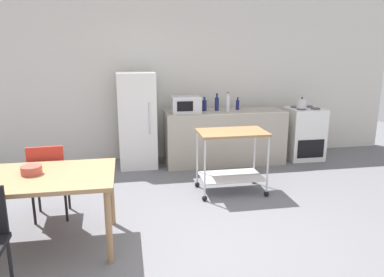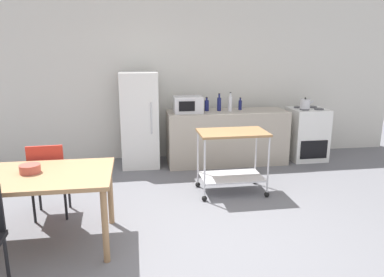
% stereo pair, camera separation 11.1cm
% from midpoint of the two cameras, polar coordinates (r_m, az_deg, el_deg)
% --- Properties ---
extents(ground_plane, '(12.00, 12.00, 0.00)m').
position_cam_midpoint_polar(ground_plane, '(3.82, 1.17, -16.14)').
color(ground_plane, slate).
extents(back_wall, '(8.40, 0.12, 2.90)m').
position_cam_midpoint_polar(back_wall, '(6.50, -4.47, 9.74)').
color(back_wall, silver).
rests_on(back_wall, ground_plane).
extents(kitchen_counter, '(2.00, 0.64, 0.90)m').
position_cam_midpoint_polar(kitchen_counter, '(6.22, 4.55, 0.23)').
color(kitchen_counter, '#A89E8E').
rests_on(kitchen_counter, ground_plane).
extents(dining_table, '(1.50, 0.90, 0.75)m').
position_cam_midpoint_polar(dining_table, '(3.81, -24.19, -6.45)').
color(dining_table, '#A37A51').
rests_on(dining_table, ground_plane).
extents(chair_red, '(0.42, 0.42, 0.89)m').
position_cam_midpoint_polar(chair_red, '(4.45, -22.09, -5.46)').
color(chair_red, '#B72D23').
rests_on(chair_red, ground_plane).
extents(stove_oven, '(0.60, 0.61, 0.92)m').
position_cam_midpoint_polar(stove_oven, '(6.75, 16.49, 0.79)').
color(stove_oven, white).
rests_on(stove_oven, ground_plane).
extents(refrigerator, '(0.60, 0.63, 1.55)m').
position_cam_midpoint_polar(refrigerator, '(6.05, -9.04, 2.86)').
color(refrigerator, white).
rests_on(refrigerator, ground_plane).
extents(kitchen_cart, '(0.91, 0.57, 0.85)m').
position_cam_midpoint_polar(kitchen_cart, '(4.92, 5.54, -2.01)').
color(kitchen_cart, olive).
rests_on(kitchen_cart, ground_plane).
extents(microwave, '(0.46, 0.35, 0.26)m').
position_cam_midpoint_polar(microwave, '(5.93, -1.52, 5.29)').
color(microwave, silver).
rests_on(microwave, kitchen_counter).
extents(bottle_sesame_oil, '(0.07, 0.07, 0.23)m').
position_cam_midpoint_polar(bottle_sesame_oil, '(6.11, 1.42, 5.22)').
color(bottle_sesame_oil, navy).
rests_on(bottle_sesame_oil, kitchen_counter).
extents(bottle_olive_oil, '(0.07, 0.07, 0.29)m').
position_cam_midpoint_polar(bottle_olive_oil, '(6.13, 3.36, 5.45)').
color(bottle_olive_oil, navy).
rests_on(bottle_olive_oil, kitchen_counter).
extents(bottle_soy_sauce, '(0.06, 0.06, 0.31)m').
position_cam_midpoint_polar(bottle_soy_sauce, '(6.10, 5.09, 5.51)').
color(bottle_soy_sauce, silver).
rests_on(bottle_soy_sauce, kitchen_counter).
extents(bottle_hot_sauce, '(0.06, 0.06, 0.21)m').
position_cam_midpoint_polar(bottle_hot_sauce, '(6.26, 6.61, 5.27)').
color(bottle_hot_sauce, navy).
rests_on(bottle_hot_sauce, kitchen_counter).
extents(fruit_bowl, '(0.19, 0.19, 0.08)m').
position_cam_midpoint_polar(fruit_bowl, '(3.82, -24.51, -4.50)').
color(fruit_bowl, '#B24C3F').
rests_on(fruit_bowl, dining_table).
extents(kettle, '(0.24, 0.17, 0.19)m').
position_cam_midpoint_polar(kettle, '(6.52, 16.27, 5.26)').
color(kettle, silver).
rests_on(kettle, stove_oven).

